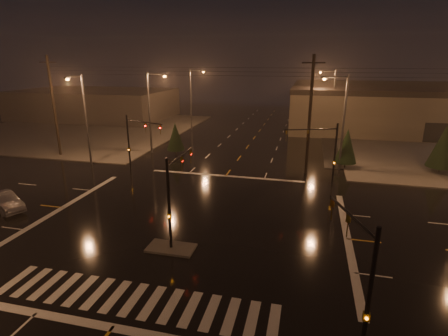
% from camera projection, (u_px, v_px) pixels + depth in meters
% --- Properties ---
extents(ground, '(140.00, 140.00, 0.00)m').
position_uv_depth(ground, '(192.00, 222.00, 25.83)').
color(ground, black).
rests_on(ground, ground).
extents(sidewalk_nw, '(36.00, 36.00, 0.12)m').
position_uv_depth(sidewalk_nw, '(83.00, 129.00, 60.40)').
color(sidewalk_nw, '#4A4742').
rests_on(sidewalk_nw, ground).
extents(median_island, '(3.00, 1.60, 0.15)m').
position_uv_depth(median_island, '(171.00, 248.00, 22.09)').
color(median_island, '#4A4742').
rests_on(median_island, ground).
extents(crosswalk, '(15.00, 2.60, 0.01)m').
position_uv_depth(crosswalk, '(134.00, 299.00, 17.47)').
color(crosswalk, beige).
rests_on(crosswalk, ground).
extents(stop_bar_near, '(16.00, 0.50, 0.01)m').
position_uv_depth(stop_bar_near, '(112.00, 328.00, 15.62)').
color(stop_bar_near, beige).
rests_on(stop_bar_near, ground).
extents(stop_bar_far, '(16.00, 0.50, 0.01)m').
position_uv_depth(stop_bar_far, '(226.00, 176.00, 36.04)').
color(stop_bar_far, beige).
rests_on(stop_bar_far, ground).
extents(commercial_block, '(30.00, 18.00, 5.60)m').
position_uv_depth(commercial_block, '(95.00, 104.00, 71.85)').
color(commercial_block, '#453F3C').
rests_on(commercial_block, ground).
extents(signal_mast_median, '(0.25, 4.59, 6.00)m').
position_uv_depth(signal_mast_median, '(174.00, 189.00, 21.87)').
color(signal_mast_median, black).
rests_on(signal_mast_median, ground).
extents(signal_mast_ne, '(4.84, 1.86, 6.00)m').
position_uv_depth(signal_mast_ne, '(324.00, 147.00, 31.97)').
color(signal_mast_ne, black).
rests_on(signal_mast_ne, ground).
extents(signal_mast_nw, '(4.84, 1.86, 6.00)m').
position_uv_depth(signal_mast_nw, '(135.00, 137.00, 36.25)').
color(signal_mast_nw, black).
rests_on(signal_mast_nw, ground).
extents(signal_mast_se, '(1.55, 3.87, 6.00)m').
position_uv_depth(signal_mast_se, '(360.00, 271.00, 13.38)').
color(signal_mast_se, black).
rests_on(signal_mast_se, ground).
extents(streetlight_1, '(2.77, 0.32, 10.00)m').
position_uv_depth(streetlight_1, '(151.00, 107.00, 43.33)').
color(streetlight_1, '#38383A').
rests_on(streetlight_1, ground).
extents(streetlight_2, '(2.77, 0.32, 10.00)m').
position_uv_depth(streetlight_2, '(192.00, 95.00, 58.18)').
color(streetlight_2, '#38383A').
rests_on(streetlight_2, ground).
extents(streetlight_3, '(2.77, 0.32, 10.00)m').
position_uv_depth(streetlight_3, '(341.00, 117.00, 36.44)').
color(streetlight_3, '#38383A').
rests_on(streetlight_3, ground).
extents(streetlight_4, '(2.77, 0.32, 10.00)m').
position_uv_depth(streetlight_4, '(331.00, 97.00, 55.00)').
color(streetlight_4, '#38383A').
rests_on(streetlight_4, ground).
extents(streetlight_5, '(0.32, 2.77, 10.00)m').
position_uv_depth(streetlight_5, '(84.00, 114.00, 38.09)').
color(streetlight_5, '#38383A').
rests_on(streetlight_5, ground).
extents(utility_pole_0, '(2.20, 0.32, 12.00)m').
position_uv_depth(utility_pole_0, '(54.00, 106.00, 41.95)').
color(utility_pole_0, black).
rests_on(utility_pole_0, ground).
extents(utility_pole_1, '(2.20, 0.32, 12.00)m').
position_uv_depth(utility_pole_1, '(310.00, 115.00, 35.20)').
color(utility_pole_1, black).
rests_on(utility_pole_1, ground).
extents(conifer_0, '(2.36, 2.36, 4.39)m').
position_uv_depth(conifer_0, '(347.00, 146.00, 37.82)').
color(conifer_0, black).
rests_on(conifer_0, ground).
extents(conifer_1, '(2.89, 2.89, 5.22)m').
position_uv_depth(conifer_1, '(444.00, 146.00, 36.12)').
color(conifer_1, black).
rests_on(conifer_1, ground).
extents(conifer_3, '(2.19, 2.19, 4.13)m').
position_uv_depth(conifer_3, '(175.00, 136.00, 43.14)').
color(conifer_3, black).
rests_on(conifer_3, ground).
extents(car_crossing, '(4.52, 3.09, 1.41)m').
position_uv_depth(car_crossing, '(4.00, 202.00, 27.67)').
color(car_crossing, '#5C5E64').
rests_on(car_crossing, ground).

